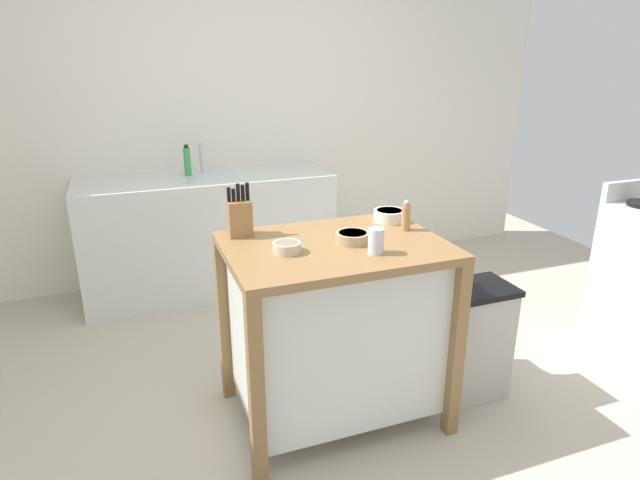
{
  "coord_description": "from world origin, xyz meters",
  "views": [
    {
      "loc": [
        -0.92,
        -2.21,
        1.76
      ],
      "look_at": [
        -0.04,
        0.15,
        0.87
      ],
      "focal_mm": 30.34,
      "sensor_mm": 36.0,
      "label": 1
    }
  ],
  "objects_px": {
    "kitchen_island": "(334,323)",
    "pepper_grinder": "(406,216)",
    "knife_block": "(239,217)",
    "bottle_hand_soap": "(187,161)",
    "bowl_ceramic_small": "(389,215)",
    "bowl_ceramic_wide": "(353,237)",
    "bowl_stoneware_deep": "(287,247)",
    "drinking_cup": "(376,241)",
    "trash_bin": "(472,341)",
    "sink_faucet": "(201,158)"
  },
  "relations": [
    {
      "from": "knife_block",
      "to": "pepper_grinder",
      "type": "distance_m",
      "value": 0.8
    },
    {
      "from": "bowl_stoneware_deep",
      "to": "bowl_ceramic_small",
      "type": "bearing_deg",
      "value": 21.69
    },
    {
      "from": "kitchen_island",
      "to": "drinking_cup",
      "type": "xyz_separation_m",
      "value": [
        0.12,
        -0.18,
        0.46
      ]
    },
    {
      "from": "knife_block",
      "to": "bowl_ceramic_wide",
      "type": "xyz_separation_m",
      "value": [
        0.46,
        -0.28,
        -0.07
      ]
    },
    {
      "from": "bowl_ceramic_wide",
      "to": "drinking_cup",
      "type": "relative_size",
      "value": 1.37
    },
    {
      "from": "knife_block",
      "to": "bottle_hand_soap",
      "type": "bearing_deg",
      "value": 91.56
    },
    {
      "from": "bowl_ceramic_small",
      "to": "sink_faucet",
      "type": "distance_m",
      "value": 1.8
    },
    {
      "from": "kitchen_island",
      "to": "bottle_hand_soap",
      "type": "height_order",
      "value": "bottle_hand_soap"
    },
    {
      "from": "knife_block",
      "to": "sink_faucet",
      "type": "bearing_deg",
      "value": 87.6
    },
    {
      "from": "pepper_grinder",
      "to": "trash_bin",
      "type": "distance_m",
      "value": 0.78
    },
    {
      "from": "knife_block",
      "to": "trash_bin",
      "type": "relative_size",
      "value": 0.4
    },
    {
      "from": "kitchen_island",
      "to": "bottle_hand_soap",
      "type": "relative_size",
      "value": 4.45
    },
    {
      "from": "bowl_ceramic_wide",
      "to": "trash_bin",
      "type": "height_order",
      "value": "bowl_ceramic_wide"
    },
    {
      "from": "pepper_grinder",
      "to": "bowl_stoneware_deep",
      "type": "bearing_deg",
      "value": -171.82
    },
    {
      "from": "bowl_ceramic_small",
      "to": "trash_bin",
      "type": "height_order",
      "value": "bowl_ceramic_small"
    },
    {
      "from": "knife_block",
      "to": "bowl_stoneware_deep",
      "type": "height_order",
      "value": "knife_block"
    },
    {
      "from": "kitchen_island",
      "to": "bowl_ceramic_small",
      "type": "height_order",
      "value": "bowl_ceramic_small"
    },
    {
      "from": "knife_block",
      "to": "pepper_grinder",
      "type": "bearing_deg",
      "value": -14.79
    },
    {
      "from": "bowl_ceramic_wide",
      "to": "drinking_cup",
      "type": "height_order",
      "value": "drinking_cup"
    },
    {
      "from": "kitchen_island",
      "to": "sink_faucet",
      "type": "xyz_separation_m",
      "value": [
        -0.31,
        1.88,
        0.48
      ]
    },
    {
      "from": "bowl_stoneware_deep",
      "to": "sink_faucet",
      "type": "bearing_deg",
      "value": 92.2
    },
    {
      "from": "kitchen_island",
      "to": "knife_block",
      "type": "distance_m",
      "value": 0.68
    },
    {
      "from": "bowl_stoneware_deep",
      "to": "bowl_ceramic_small",
      "type": "relative_size",
      "value": 0.78
    },
    {
      "from": "kitchen_island",
      "to": "drinking_cup",
      "type": "height_order",
      "value": "drinking_cup"
    },
    {
      "from": "kitchen_island",
      "to": "sink_faucet",
      "type": "height_order",
      "value": "sink_faucet"
    },
    {
      "from": "kitchen_island",
      "to": "bowl_ceramic_wide",
      "type": "xyz_separation_m",
      "value": [
        0.08,
        -0.01,
        0.43
      ]
    },
    {
      "from": "bowl_stoneware_deep",
      "to": "bottle_hand_soap",
      "type": "height_order",
      "value": "bottle_hand_soap"
    },
    {
      "from": "bowl_ceramic_small",
      "to": "bowl_ceramic_wide",
      "type": "height_order",
      "value": "bowl_ceramic_small"
    },
    {
      "from": "bowl_ceramic_wide",
      "to": "sink_faucet",
      "type": "bearing_deg",
      "value": 101.78
    },
    {
      "from": "kitchen_island",
      "to": "bottle_hand_soap",
      "type": "xyz_separation_m",
      "value": [
        -0.42,
        1.82,
        0.48
      ]
    },
    {
      "from": "drinking_cup",
      "to": "bowl_ceramic_wide",
      "type": "bearing_deg",
      "value": 102.56
    },
    {
      "from": "kitchen_island",
      "to": "trash_bin",
      "type": "relative_size",
      "value": 1.6
    },
    {
      "from": "drinking_cup",
      "to": "bottle_hand_soap",
      "type": "bearing_deg",
      "value": 105.16
    },
    {
      "from": "kitchen_island",
      "to": "pepper_grinder",
      "type": "xyz_separation_m",
      "value": [
        0.39,
        0.06,
        0.48
      ]
    },
    {
      "from": "bowl_ceramic_small",
      "to": "sink_faucet",
      "type": "xyz_separation_m",
      "value": [
        -0.7,
        1.66,
        0.05
      ]
    },
    {
      "from": "drinking_cup",
      "to": "bottle_hand_soap",
      "type": "distance_m",
      "value": 2.07
    },
    {
      "from": "kitchen_island",
      "to": "pepper_grinder",
      "type": "relative_size",
      "value": 6.57
    },
    {
      "from": "knife_block",
      "to": "bowl_ceramic_small",
      "type": "xyz_separation_m",
      "value": [
        0.77,
        -0.05,
        -0.06
      ]
    },
    {
      "from": "bowl_stoneware_deep",
      "to": "sink_faucet",
      "type": "relative_size",
      "value": 0.57
    },
    {
      "from": "kitchen_island",
      "to": "knife_block",
      "type": "relative_size",
      "value": 3.97
    },
    {
      "from": "kitchen_island",
      "to": "trash_bin",
      "type": "distance_m",
      "value": 0.77
    },
    {
      "from": "knife_block",
      "to": "bottle_hand_soap",
      "type": "height_order",
      "value": "knife_block"
    },
    {
      "from": "drinking_cup",
      "to": "trash_bin",
      "type": "xyz_separation_m",
      "value": [
        0.63,
        0.08,
        -0.66
      ]
    },
    {
      "from": "bowl_stoneware_deep",
      "to": "trash_bin",
      "type": "distance_m",
      "value": 1.17
    },
    {
      "from": "bowl_stoneware_deep",
      "to": "trash_bin",
      "type": "relative_size",
      "value": 0.2
    },
    {
      "from": "bowl_ceramic_wide",
      "to": "bottle_hand_soap",
      "type": "xyz_separation_m",
      "value": [
        -0.5,
        1.83,
        0.05
      ]
    },
    {
      "from": "bowl_ceramic_wide",
      "to": "bottle_hand_soap",
      "type": "relative_size",
      "value": 0.69
    },
    {
      "from": "trash_bin",
      "to": "pepper_grinder",
      "type": "bearing_deg",
      "value": 155.92
    },
    {
      "from": "pepper_grinder",
      "to": "trash_bin",
      "type": "relative_size",
      "value": 0.24
    },
    {
      "from": "pepper_grinder",
      "to": "kitchen_island",
      "type": "bearing_deg",
      "value": -171.54
    }
  ]
}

